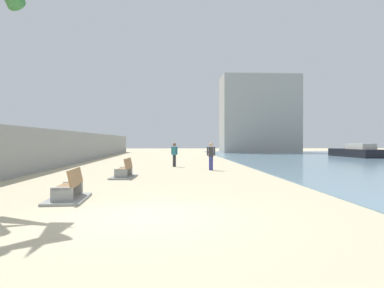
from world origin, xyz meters
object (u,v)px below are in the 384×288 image
Objects in this scene: bench_far at (124,173)px; boat_far_left at (356,152)px; bench_near at (69,193)px; person_walking at (211,154)px; person_standing at (174,153)px.

bench_far is 31.22m from boat_far_left.
person_walking reaches higher than bench_near.
bench_near is at bearing -96.90° from bench_far.
bench_far is 1.25× the size of person_walking.
person_standing is at bearing -146.54° from boat_far_left.
person_walking is at bearing -137.79° from boat_far_left.
boat_far_left is (20.68, 13.67, -0.37)m from person_standing.
person_standing is (3.33, 13.77, 0.76)m from bench_near.
person_walking is (5.62, 10.75, 0.78)m from bench_near.
person_standing is (-2.29, 3.02, -0.02)m from person_walking.
person_walking is at bearing 62.42° from bench_near.
bench_near is 14.19m from person_standing.
person_standing is at bearing 76.40° from bench_near.
boat_far_left is at bearing 33.46° from person_standing.
bench_near is 0.27× the size of boat_far_left.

